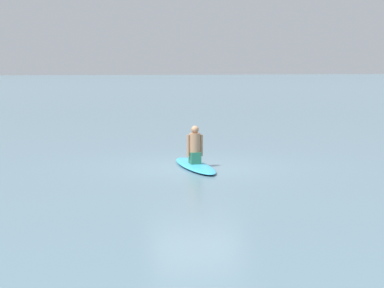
{
  "coord_description": "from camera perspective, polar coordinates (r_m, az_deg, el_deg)",
  "views": [
    {
      "loc": [
        5.16,
        16.87,
        2.74
      ],
      "look_at": [
        0.11,
        -0.1,
        0.64
      ],
      "focal_mm": 61.29,
      "sensor_mm": 36.0,
      "label": 1
    }
  ],
  "objects": [
    {
      "name": "surfboard",
      "position": [
        17.89,
        0.25,
        -1.88
      ],
      "size": [
        0.83,
        3.23,
        0.11
      ],
      "primitive_type": "ellipsoid",
      "rotation": [
        0.0,
        0.0,
        1.54
      ],
      "color": "#339EC6",
      "rests_on": "ground"
    },
    {
      "name": "ground_plane",
      "position": [
        17.85,
        0.45,
        -2.08
      ],
      "size": [
        400.0,
        400.0,
        0.0
      ],
      "primitive_type": "plane",
      "color": "slate"
    },
    {
      "name": "person_paddler",
      "position": [
        17.82,
        0.25,
        -0.22
      ],
      "size": [
        0.45,
        0.35,
        1.04
      ],
      "rotation": [
        0.0,
        0.0,
        1.54
      ],
      "color": "#26664C",
      "rests_on": "surfboard"
    }
  ]
}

